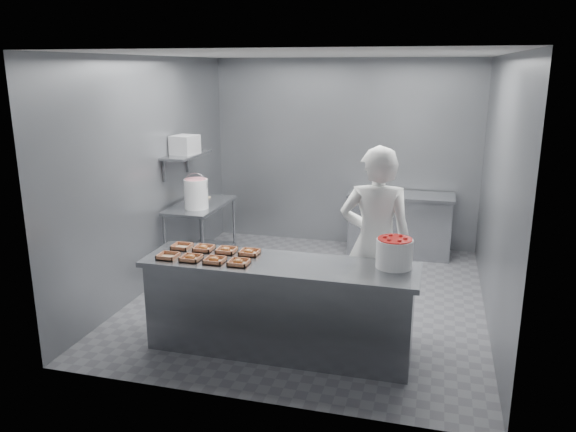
% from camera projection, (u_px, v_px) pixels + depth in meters
% --- Properties ---
extents(floor, '(4.50, 4.50, 0.00)m').
position_uv_depth(floor, '(310.00, 296.00, 6.74)').
color(floor, '#4C4C51').
rests_on(floor, ground).
extents(ceiling, '(4.50, 4.50, 0.00)m').
position_uv_depth(ceiling, '(313.00, 54.00, 6.02)').
color(ceiling, white).
rests_on(ceiling, wall_back).
extents(wall_back, '(4.00, 0.04, 2.80)m').
position_uv_depth(wall_back, '(344.00, 153.00, 8.48)').
color(wall_back, slate).
rests_on(wall_back, ground).
extents(wall_left, '(0.04, 4.50, 2.80)m').
position_uv_depth(wall_left, '(153.00, 174.00, 6.88)').
color(wall_left, slate).
rests_on(wall_left, ground).
extents(wall_right, '(0.04, 4.50, 2.80)m').
position_uv_depth(wall_right, '(498.00, 192.00, 5.88)').
color(wall_right, slate).
rests_on(wall_right, ground).
extents(service_counter, '(2.60, 0.70, 0.90)m').
position_uv_depth(service_counter, '(279.00, 306.00, 5.36)').
color(service_counter, slate).
rests_on(service_counter, ground).
extents(prep_table, '(0.60, 1.20, 0.90)m').
position_uv_depth(prep_table, '(201.00, 226.00, 7.56)').
color(prep_table, slate).
rests_on(prep_table, ground).
extents(back_counter, '(1.50, 0.60, 0.90)m').
position_uv_depth(back_counter, '(400.00, 224.00, 8.17)').
color(back_counter, slate).
rests_on(back_counter, ground).
extents(wall_shelf, '(0.35, 0.90, 0.03)m').
position_uv_depth(wall_shelf, '(186.00, 155.00, 7.35)').
color(wall_shelf, slate).
rests_on(wall_shelf, wall_left).
extents(tray_0, '(0.19, 0.18, 0.04)m').
position_uv_depth(tray_0, '(168.00, 256.00, 5.37)').
color(tray_0, tan).
rests_on(tray_0, service_counter).
extents(tray_1, '(0.19, 0.18, 0.06)m').
position_uv_depth(tray_1, '(191.00, 258.00, 5.31)').
color(tray_1, tan).
rests_on(tray_1, service_counter).
extents(tray_2, '(0.19, 0.18, 0.06)m').
position_uv_depth(tray_2, '(215.00, 260.00, 5.25)').
color(tray_2, tan).
rests_on(tray_2, service_counter).
extents(tray_3, '(0.19, 0.18, 0.06)m').
position_uv_depth(tray_3, '(239.00, 262.00, 5.19)').
color(tray_3, tan).
rests_on(tray_3, service_counter).
extents(tray_4, '(0.19, 0.18, 0.04)m').
position_uv_depth(tray_4, '(182.00, 246.00, 5.65)').
color(tray_4, tan).
rests_on(tray_4, service_counter).
extents(tray_5, '(0.19, 0.18, 0.06)m').
position_uv_depth(tray_5, '(204.00, 248.00, 5.59)').
color(tray_5, tan).
rests_on(tray_5, service_counter).
extents(tray_6, '(0.19, 0.18, 0.06)m').
position_uv_depth(tray_6, '(226.00, 250.00, 5.53)').
color(tray_6, tan).
rests_on(tray_6, service_counter).
extents(tray_7, '(0.19, 0.18, 0.06)m').
position_uv_depth(tray_7, '(249.00, 252.00, 5.47)').
color(tray_7, tan).
rests_on(tray_7, service_counter).
extents(worker, '(0.76, 0.54, 1.95)m').
position_uv_depth(worker, '(375.00, 243.00, 5.58)').
color(worker, white).
rests_on(worker, ground).
extents(strawberry_tub, '(0.33, 0.33, 0.27)m').
position_uv_depth(strawberry_tub, '(394.00, 252.00, 5.09)').
color(strawberry_tub, white).
rests_on(strawberry_tub, service_counter).
extents(glaze_bucket, '(0.32, 0.30, 0.47)m').
position_uv_depth(glaze_bucket, '(196.00, 193.00, 7.19)').
color(glaze_bucket, white).
rests_on(glaze_bucket, prep_table).
extents(bucket_lid, '(0.36, 0.36, 0.02)m').
position_uv_depth(bucket_lid, '(198.00, 203.00, 7.45)').
color(bucket_lid, white).
rests_on(bucket_lid, prep_table).
extents(rag, '(0.15, 0.13, 0.02)m').
position_uv_depth(rag, '(205.00, 197.00, 7.81)').
color(rag, '#CCB28C').
rests_on(rag, prep_table).
extents(appliance, '(0.33, 0.37, 0.24)m').
position_uv_depth(appliance, '(185.00, 145.00, 7.29)').
color(appliance, gray).
rests_on(appliance, wall_shelf).
extents(paper_stack, '(0.33, 0.27, 0.05)m').
position_uv_depth(paper_stack, '(378.00, 191.00, 8.13)').
color(paper_stack, silver).
rests_on(paper_stack, back_counter).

